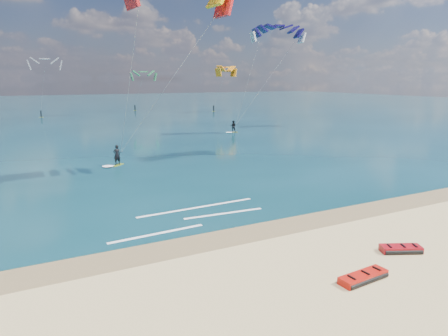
# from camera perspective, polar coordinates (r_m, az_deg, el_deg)

# --- Properties ---
(ground) EXTENTS (320.00, 320.00, 0.00)m
(ground) POSITION_cam_1_polar(r_m,az_deg,el_deg) (55.55, -18.13, 3.65)
(ground) COLOR tan
(ground) RESTS_ON ground
(wet_sand_strip) EXTENTS (320.00, 2.40, 0.01)m
(wet_sand_strip) POSITION_cam_1_polar(r_m,az_deg,el_deg) (20.81, -1.50, -10.19)
(wet_sand_strip) COLOR olive
(wet_sand_strip) RESTS_ON ground
(sea) EXTENTS (320.00, 200.00, 0.04)m
(sea) POSITION_cam_1_polar(r_m,az_deg,el_deg) (118.91, -23.07, 7.76)
(sea) COLOR #0A2E38
(sea) RESTS_ON ground
(packed_kite_left) EXTENTS (2.54, 1.13, 0.35)m
(packed_kite_left) POSITION_cam_1_polar(r_m,az_deg,el_deg) (17.93, 19.24, -14.91)
(packed_kite_left) COLOR red
(packed_kite_left) RESTS_ON ground
(packed_kite_mid) EXTENTS (2.30, 1.76, 0.36)m
(packed_kite_mid) POSITION_cam_1_polar(r_m,az_deg,el_deg) (21.21, 23.91, -10.90)
(packed_kite_mid) COLOR #AE0C14
(packed_kite_mid) RESTS_ON ground
(kitesurfer_main) EXTENTS (11.70, 8.77, 17.27)m
(kitesurfer_main) POSITION_cam_1_polar(r_m,az_deg,el_deg) (35.52, -10.96, 13.67)
(kitesurfer_main) COLOR #ACDC19
(kitesurfer_main) RESTS_ON sea
(kitesurfer_far) EXTENTS (12.08, 6.31, 17.00)m
(kitesurfer_far) POSITION_cam_1_polar(r_m,az_deg,el_deg) (60.54, 4.67, 13.33)
(kitesurfer_far) COLOR gold
(kitesurfer_far) RESTS_ON sea
(shoreline_foam) EXTENTS (10.27, 3.63, 0.01)m
(shoreline_foam) POSITION_cam_1_polar(r_m,az_deg,el_deg) (24.15, -4.23, -6.83)
(shoreline_foam) COLOR white
(shoreline_foam) RESTS_ON ground
(distant_kites) EXTENTS (77.93, 39.30, 12.01)m
(distant_kites) POSITION_cam_1_polar(r_m,az_deg,el_deg) (91.24, -24.62, 9.94)
(distant_kites) COLOR #31864C
(distant_kites) RESTS_ON ground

